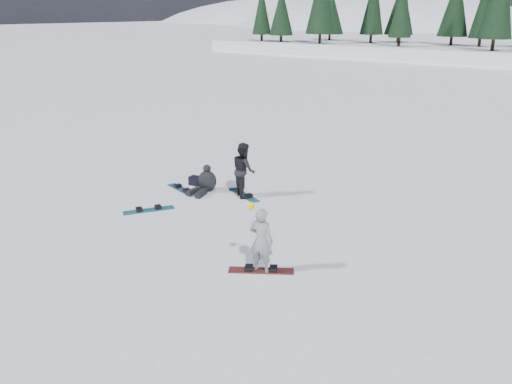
% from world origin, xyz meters
% --- Properties ---
extents(ground, '(420.00, 420.00, 0.00)m').
position_xyz_m(ground, '(0.00, 0.00, 0.00)').
color(ground, white).
rests_on(ground, ground).
extents(snowboarder_woman, '(0.63, 0.48, 1.69)m').
position_xyz_m(snowboarder_woman, '(0.03, -0.97, 0.79)').
color(snowboarder_woman, '#99999E').
rests_on(snowboarder_woman, ground).
extents(snowboarder_man, '(1.08, 1.03, 1.75)m').
position_xyz_m(snowboarder_man, '(-3.36, 2.70, 0.87)').
color(snowboarder_man, black).
rests_on(snowboarder_man, ground).
extents(seated_rider, '(0.73, 1.11, 0.90)m').
position_xyz_m(seated_rider, '(-4.60, 2.27, 0.35)').
color(seated_rider, black).
rests_on(seated_rider, ground).
extents(gear_bag, '(0.49, 0.37, 0.30)m').
position_xyz_m(gear_bag, '(-5.30, 2.53, 0.15)').
color(gear_bag, black).
rests_on(gear_bag, ground).
extents(snowboard_woman, '(1.41, 1.06, 0.03)m').
position_xyz_m(snowboard_woman, '(0.03, -0.97, 0.01)').
color(snowboard_woman, maroon).
rests_on(snowboard_woman, ground).
extents(snowboard_man, '(1.50, 0.79, 0.03)m').
position_xyz_m(snowboard_man, '(-3.36, 2.70, 0.01)').
color(snowboard_man, teal).
rests_on(snowboard_man, ground).
extents(snowboard_loose_c, '(1.52, 0.65, 0.03)m').
position_xyz_m(snowboard_loose_c, '(-5.30, 1.86, 0.01)').
color(snowboard_loose_c, '#1A5593').
rests_on(snowboard_loose_c, ground).
extents(snowboard_loose_a, '(1.05, 1.41, 0.03)m').
position_xyz_m(snowboard_loose_a, '(-4.83, -0.02, 0.01)').
color(snowboard_loose_a, teal).
rests_on(snowboard_loose_a, ground).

